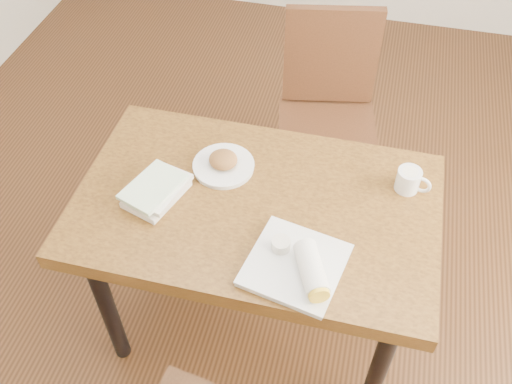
% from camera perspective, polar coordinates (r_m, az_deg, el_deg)
% --- Properties ---
extents(ground, '(4.00, 5.00, 0.01)m').
position_cam_1_polar(ground, '(2.45, 0.00, -12.73)').
color(ground, '#472814').
rests_on(ground, ground).
extents(table, '(1.17, 0.73, 0.75)m').
position_cam_1_polar(table, '(1.90, 0.00, -2.85)').
color(table, brown).
rests_on(table, ground).
extents(chair_far, '(0.49, 0.49, 0.95)m').
position_cam_1_polar(chair_far, '(2.53, 7.20, 8.56)').
color(chair_far, '#462514').
rests_on(chair_far, ground).
extents(plate_scone, '(0.21, 0.21, 0.07)m').
position_cam_1_polar(plate_scone, '(1.93, -3.27, 2.85)').
color(plate_scone, white).
rests_on(plate_scone, table).
extents(coffee_mug, '(0.12, 0.08, 0.08)m').
position_cam_1_polar(coffee_mug, '(1.91, 15.09, 1.18)').
color(coffee_mug, white).
rests_on(coffee_mug, table).
extents(plate_burrito, '(0.32, 0.32, 0.09)m').
position_cam_1_polar(plate_burrito, '(1.65, 4.42, -7.40)').
color(plate_burrito, white).
rests_on(plate_burrito, table).
extents(book_stack, '(0.20, 0.24, 0.05)m').
position_cam_1_polar(book_stack, '(1.86, -9.91, 0.17)').
color(book_stack, white).
rests_on(book_stack, table).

